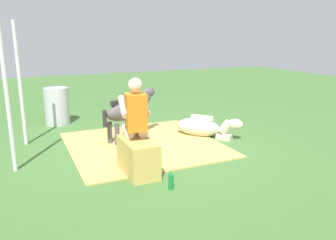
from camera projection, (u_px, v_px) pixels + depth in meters
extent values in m
plane|color=#426B33|center=(155.00, 147.00, 6.10)|extent=(24.00, 24.00, 0.00)
cube|color=tan|center=(144.00, 144.00, 6.19)|extent=(2.65, 2.63, 0.02)
cube|color=tan|center=(138.00, 157.00, 4.87)|extent=(0.78, 0.41, 0.51)
cylinder|color=beige|center=(128.00, 131.00, 4.99)|extent=(0.42, 0.21, 0.14)
cylinder|color=beige|center=(126.00, 148.00, 5.26)|extent=(0.11, 0.11, 0.51)
cube|color=black|center=(127.00, 161.00, 5.32)|extent=(0.23, 0.14, 0.06)
cylinder|color=beige|center=(141.00, 130.00, 5.04)|extent=(0.42, 0.21, 0.14)
cylinder|color=beige|center=(139.00, 147.00, 5.31)|extent=(0.11, 0.11, 0.51)
cube|color=black|center=(139.00, 160.00, 5.37)|extent=(0.23, 0.14, 0.06)
cube|color=orange|center=(136.00, 112.00, 4.75)|extent=(0.34, 0.33, 0.52)
cylinder|color=beige|center=(123.00, 106.00, 4.87)|extent=(0.51, 0.18, 0.26)
cylinder|color=beige|center=(145.00, 105.00, 4.94)|extent=(0.51, 0.18, 0.26)
sphere|color=beige|center=(135.00, 85.00, 4.66)|extent=(0.20, 0.20, 0.20)
ellipsoid|color=#4C4747|center=(124.00, 111.00, 6.26)|extent=(0.66, 0.89, 0.34)
cylinder|color=#4C4747|center=(132.00, 127.00, 6.63)|extent=(0.09, 0.09, 0.42)
cylinder|color=#4C4747|center=(139.00, 129.00, 6.51)|extent=(0.09, 0.09, 0.42)
cylinder|color=#4C4747|center=(110.00, 133.00, 6.21)|extent=(0.09, 0.09, 0.42)
cylinder|color=#4C4747|center=(117.00, 135.00, 6.09)|extent=(0.09, 0.09, 0.42)
cylinder|color=#4C4747|center=(142.00, 102.00, 6.62)|extent=(0.32, 0.41, 0.33)
ellipsoid|color=#4C4747|center=(149.00, 93.00, 6.71)|extent=(0.29, 0.36, 0.20)
cube|color=#2A2727|center=(124.00, 101.00, 6.22)|extent=(0.32, 0.56, 0.08)
cylinder|color=#2A2727|center=(105.00, 119.00, 5.92)|extent=(0.07, 0.07, 0.30)
ellipsoid|color=beige|center=(198.00, 127.00, 6.72)|extent=(0.92, 0.88, 0.36)
cube|color=beige|center=(224.00, 137.00, 6.54)|extent=(0.37, 0.37, 0.10)
cylinder|color=beige|center=(226.00, 127.00, 6.48)|extent=(0.33, 0.32, 0.30)
ellipsoid|color=beige|center=(235.00, 124.00, 6.39)|extent=(0.33, 0.32, 0.20)
cube|color=#F2EDC5|center=(202.00, 118.00, 6.64)|extent=(0.38, 0.35, 0.08)
cylinder|color=#197233|center=(171.00, 182.00, 4.41)|extent=(0.07, 0.07, 0.20)
cone|color=#197233|center=(171.00, 173.00, 4.38)|extent=(0.06, 0.06, 0.06)
cylinder|color=#B2B2B7|center=(57.00, 106.00, 7.55)|extent=(0.53, 0.53, 0.82)
cylinder|color=silver|center=(7.00, 97.00, 4.77)|extent=(0.06, 0.06, 2.21)
cylinder|color=silver|center=(20.00, 85.00, 5.97)|extent=(0.06, 0.06, 2.21)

